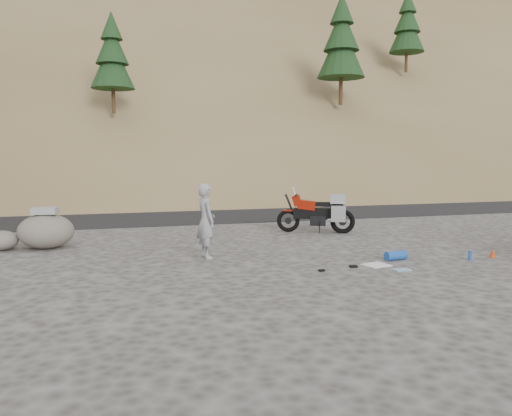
# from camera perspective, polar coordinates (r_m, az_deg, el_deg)

# --- Properties ---
(ground) EXTENTS (140.00, 140.00, 0.00)m
(ground) POSITION_cam_1_polar(r_m,az_deg,el_deg) (11.36, 6.44, -5.26)
(ground) COLOR #403D3B
(ground) RESTS_ON ground
(road) EXTENTS (120.00, 7.00, 0.05)m
(road) POSITION_cam_1_polar(r_m,az_deg,el_deg) (19.87, -3.78, -0.48)
(road) COLOR black
(road) RESTS_ON ground
(hillside) EXTENTS (120.00, 73.00, 46.72)m
(hillside) POSITION_cam_1_polar(r_m,az_deg,el_deg) (52.08, -12.07, 15.54)
(hillside) COLOR brown
(hillside) RESTS_ON ground
(motorcycle) EXTENTS (2.10, 1.18, 1.34)m
(motorcycle) POSITION_cam_1_polar(r_m,az_deg,el_deg) (14.51, 7.24, -0.57)
(motorcycle) COLOR black
(motorcycle) RESTS_ON ground
(man) EXTENTS (0.49, 0.65, 1.62)m
(man) POSITION_cam_1_polar(r_m,az_deg,el_deg) (10.94, -5.69, -5.68)
(man) COLOR gray
(man) RESTS_ON ground
(boulder) EXTENTS (1.59, 1.47, 1.02)m
(boulder) POSITION_cam_1_polar(r_m,az_deg,el_deg) (12.92, -22.89, -2.36)
(boulder) COLOR #5A544D
(boulder) RESTS_ON ground
(small_rock) EXTENTS (0.82, 0.75, 0.47)m
(small_rock) POSITION_cam_1_polar(r_m,az_deg,el_deg) (13.15, -27.12, -3.33)
(small_rock) COLOR #5A544D
(small_rock) RESTS_ON ground
(gear_white_cloth) EXTENTS (0.57, 0.53, 0.02)m
(gear_white_cloth) POSITION_cam_1_polar(r_m,az_deg,el_deg) (10.43, 13.58, -6.34)
(gear_white_cloth) COLOR white
(gear_white_cloth) RESTS_ON ground
(gear_blue_mat) EXTENTS (0.51, 0.26, 0.20)m
(gear_blue_mat) POSITION_cam_1_polar(r_m,az_deg,el_deg) (11.04, 15.69, -5.25)
(gear_blue_mat) COLOR #1B4DA5
(gear_blue_mat) RESTS_ON ground
(gear_bottle) EXTENTS (0.08, 0.08, 0.20)m
(gear_bottle) POSITION_cam_1_polar(r_m,az_deg,el_deg) (11.54, 23.27, -5.02)
(gear_bottle) COLOR #1B4DA5
(gear_bottle) RESTS_ON ground
(gear_funnel) EXTENTS (0.19, 0.19, 0.18)m
(gear_funnel) POSITION_cam_1_polar(r_m,az_deg,el_deg) (12.08, 25.42, -4.69)
(gear_funnel) COLOR red
(gear_funnel) RESTS_ON ground
(gear_glove_a) EXTENTS (0.15, 0.12, 0.04)m
(gear_glove_a) POSITION_cam_1_polar(r_m,az_deg,el_deg) (10.15, 11.08, -6.56)
(gear_glove_a) COLOR black
(gear_glove_a) RESTS_ON ground
(gear_glove_b) EXTENTS (0.12, 0.10, 0.04)m
(gear_glove_b) POSITION_cam_1_polar(r_m,az_deg,el_deg) (9.71, 7.50, -7.08)
(gear_glove_b) COLOR black
(gear_glove_b) RESTS_ON ground
(gear_blue_cloth) EXTENTS (0.33, 0.24, 0.01)m
(gear_blue_cloth) POSITION_cam_1_polar(r_m,az_deg,el_deg) (10.14, 16.36, -6.77)
(gear_blue_cloth) COLOR #7CA4C1
(gear_blue_cloth) RESTS_ON ground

